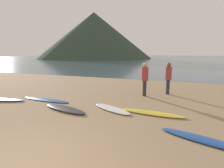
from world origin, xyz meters
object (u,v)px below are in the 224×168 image
at_px(surfboard_3, 65,109).
at_px(surfboard_1, 1,100).
at_px(surfboard_2, 46,100).
at_px(surfboard_4, 112,109).
at_px(surfboard_6, 205,140).
at_px(surfboard_5, 152,113).
at_px(person_2, 168,76).
at_px(person_0, 145,76).

bearing_deg(surfboard_3, surfboard_1, -166.03).
distance_m(surfboard_2, surfboard_4, 3.37).
bearing_deg(surfboard_2, surfboard_6, -12.68).
distance_m(surfboard_3, surfboard_4, 1.81).
bearing_deg(surfboard_3, surfboard_5, 28.79).
height_order(surfboard_2, person_2, person_2).
bearing_deg(person_2, surfboard_3, 113.35).
relative_size(surfboard_3, person_2, 1.28).
bearing_deg(person_0, surfboard_5, 138.07).
bearing_deg(person_2, person_0, 100.21).
distance_m(surfboard_5, surfboard_6, 2.34).
distance_m(surfboard_6, person_0, 5.20).
relative_size(surfboard_1, person_2, 1.38).
bearing_deg(surfboard_5, surfboard_4, -173.72).
height_order(surfboard_2, surfboard_3, surfboard_3).
distance_m(surfboard_4, person_0, 3.05).
distance_m(surfboard_5, person_0, 3.06).
relative_size(surfboard_2, surfboard_5, 1.09).
bearing_deg(surfboard_5, person_0, 112.34).
xyz_separation_m(surfboard_4, surfboard_6, (3.17, -1.66, -0.00)).
bearing_deg(person_0, surfboard_1, 60.28).
bearing_deg(person_2, surfboard_6, 166.34).
bearing_deg(surfboard_2, surfboard_4, -0.47).
height_order(surfboard_4, person_2, person_2).
xyz_separation_m(surfboard_2, surfboard_4, (3.37, -0.23, 0.01)).
xyz_separation_m(surfboard_2, surfboard_6, (6.53, -1.88, 0.01)).
bearing_deg(surfboard_1, surfboard_2, 7.74).
bearing_deg(surfboard_3, surfboard_2, 167.29).
relative_size(surfboard_4, person_0, 1.14).
bearing_deg(surfboard_3, surfboard_4, 38.66).
relative_size(surfboard_2, surfboard_3, 1.21).
relative_size(surfboard_4, surfboard_6, 0.83).
height_order(surfboard_3, surfboard_5, surfboard_3).
height_order(person_0, person_2, person_0).
height_order(surfboard_3, person_2, person_2).
distance_m(surfboard_3, person_2, 5.62).
bearing_deg(surfboard_4, surfboard_3, -129.66).
bearing_deg(person_0, surfboard_3, 86.80).
distance_m(surfboard_3, person_0, 4.33).
height_order(surfboard_1, surfboard_6, surfboard_1).
relative_size(surfboard_5, person_2, 1.42).
xyz_separation_m(surfboard_5, person_2, (0.19, 3.63, 0.95)).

